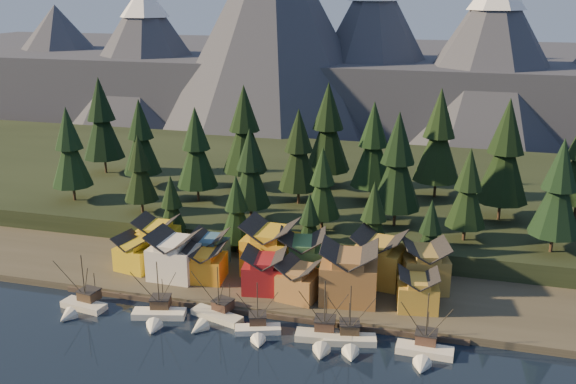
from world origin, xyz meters
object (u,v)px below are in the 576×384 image
(boat_1, at_px, (157,308))
(boat_3, at_px, (258,324))
(boat_6, at_px, (425,344))
(house_front_1, at_px, (175,254))
(boat_0, at_px, (79,299))
(boat_5, at_px, (350,334))
(house_front_0, at_px, (136,252))
(house_back_1, at_px, (210,249))
(boat_2, at_px, (213,311))
(boat_4, at_px, (323,331))
(house_back_0, at_px, (157,237))

(boat_1, height_order, boat_3, boat_1)
(boat_6, height_order, house_front_1, house_front_1)
(boat_0, xyz_separation_m, boat_3, (36.00, 0.45, -0.37))
(boat_0, bearing_deg, boat_1, 11.33)
(boat_5, bearing_deg, boat_1, 168.10)
(house_front_0, distance_m, house_back_1, 15.97)
(boat_6, distance_m, house_back_1, 52.31)
(house_front_1, distance_m, house_back_1, 8.41)
(boat_1, height_order, boat_2, boat_1)
(boat_3, xyz_separation_m, house_front_0, (-33.18, 17.15, 3.33))
(boat_4, height_order, house_front_1, house_front_1)
(house_back_0, bearing_deg, boat_5, -29.74)
(boat_1, height_order, house_back_1, boat_1)
(house_front_1, height_order, house_back_0, house_front_1)
(boat_0, relative_size, house_back_1, 1.51)
(boat_0, relative_size, house_front_0, 1.41)
(boat_3, relative_size, house_front_1, 1.09)
(boat_2, bearing_deg, house_back_1, 130.05)
(boat_0, distance_m, boat_3, 36.00)
(house_front_0, bearing_deg, boat_0, -88.24)
(boat_6, xyz_separation_m, house_back_1, (-47.42, 21.83, 3.35))
(boat_0, bearing_deg, house_front_1, 61.07)
(house_back_0, relative_size, house_back_1, 1.15)
(boat_3, distance_m, house_front_0, 37.50)
(house_back_0, bearing_deg, boat_1, -67.81)
(boat_0, height_order, house_front_1, house_front_1)
(boat_3, relative_size, boat_5, 0.90)
(boat_2, distance_m, house_front_0, 27.86)
(house_front_0, relative_size, house_front_1, 0.88)
(boat_5, bearing_deg, house_front_0, 149.14)
(boat_4, bearing_deg, house_back_1, 137.27)
(boat_4, distance_m, house_back_0, 49.73)
(boat_0, bearing_deg, house_back_0, 88.53)
(house_front_0, bearing_deg, boat_6, -4.07)
(boat_0, height_order, house_front_0, boat_0)
(boat_6, xyz_separation_m, house_front_1, (-52.71, 15.35, 4.26))
(house_front_0, bearing_deg, house_front_1, 3.29)
(boat_2, height_order, house_back_0, house_back_0)
(boat_1, bearing_deg, boat_6, -13.39)
(boat_6, bearing_deg, house_front_0, 167.02)
(house_front_0, relative_size, house_back_0, 0.93)
(boat_0, relative_size, house_back_0, 1.31)
(boat_3, bearing_deg, boat_5, -16.71)
(boat_4, xyz_separation_m, house_back_1, (-30.02, 21.98, 3.38))
(boat_2, bearing_deg, boat_3, 2.44)
(boat_4, relative_size, house_back_1, 1.52)
(house_back_0, bearing_deg, boat_0, -104.02)
(boat_1, xyz_separation_m, boat_4, (31.85, 0.10, 0.01))
(boat_0, relative_size, boat_6, 0.99)
(house_front_1, xyz_separation_m, house_back_1, (5.29, 6.48, -0.91))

